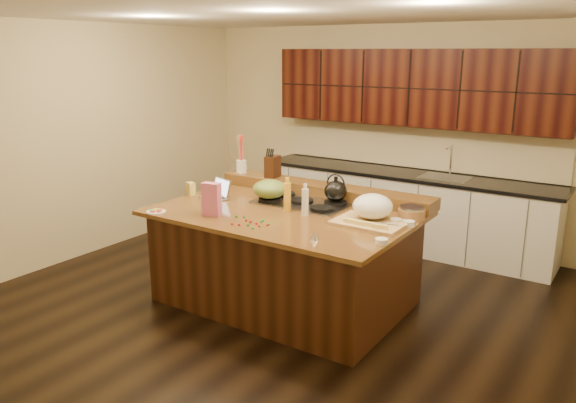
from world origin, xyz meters
The scene contains 35 objects.
room centered at (0.00, 0.00, 1.35)m, with size 5.52×5.02×2.72m.
island centered at (0.00, 0.00, 0.46)m, with size 2.40×1.60×0.92m.
back_ledge centered at (0.00, 0.70, 0.98)m, with size 2.40×0.30×0.12m, color black.
cooktop centered at (0.00, 0.30, 0.94)m, with size 0.92×0.52×0.05m.
back_counter centered at (0.30, 2.23, 0.98)m, with size 3.70×0.66×2.40m.
kettle centered at (0.30, 0.43, 1.07)m, with size 0.22×0.22×0.20m, color black.
green_bowl centered at (-0.30, 0.17, 1.06)m, with size 0.34×0.34×0.18m, color #5B762F.
laptop centered at (-0.84, 0.01, 0.97)m, with size 0.34×0.30×0.20m.
oil_bottle centered at (0.02, 0.01, 1.06)m, with size 0.07×0.07×0.27m, color gold.
vinegar_bottle centered at (0.24, -0.03, 1.04)m, with size 0.06×0.06×0.25m, color silver.
wooden_tray centered at (0.83, 0.13, 1.03)m, with size 0.61×0.49×0.25m.
ramekin_a centered at (1.15, -0.36, 0.94)m, with size 0.10×0.10×0.04m, color white.
ramekin_b centered at (1.15, 0.20, 0.94)m, with size 0.10×0.10×0.04m, color white.
ramekin_c centered at (1.03, 0.20, 0.94)m, with size 0.10×0.10×0.04m, color white.
strainer_bowl centered at (1.08, 0.43, 0.97)m, with size 0.24×0.24×0.09m, color #996B3F.
kitchen_timer centered at (0.66, -0.56, 0.96)m, with size 0.08×0.08×0.07m, color silver.
pink_bag centered at (-0.47, -0.49, 1.07)m, with size 0.16×0.09×0.30m, color #CE6184.
candy_plate centered at (-0.97, -0.71, 0.93)m, with size 0.18×0.18×0.01m, color white.
package_box centered at (-1.15, -0.05, 0.99)m, with size 0.10×0.07×0.13m, color gold.
utensil_crock centered at (-1.07, 0.70, 1.11)m, with size 0.12×0.12×0.14m, color white.
knife_block centered at (-0.64, 0.70, 1.16)m, with size 0.12×0.19×0.23m, color black.
gumdrop_0 centered at (-0.07, -0.60, 0.93)m, with size 0.02×0.02×0.02m, color red.
gumdrop_1 centered at (-0.25, -0.42, 0.93)m, with size 0.02×0.02×0.02m, color #198C26.
gumdrop_2 centered at (-0.04, -0.48, 0.93)m, with size 0.02×0.02×0.02m, color red.
gumdrop_3 centered at (0.08, -0.61, 0.93)m, with size 0.02×0.02×0.02m, color #198C26.
gumdrop_4 centered at (0.04, -0.50, 0.93)m, with size 0.02×0.02×0.02m, color red.
gumdrop_5 centered at (0.04, -0.42, 0.93)m, with size 0.02×0.02×0.02m, color #198C26.
gumdrop_6 centered at (-0.10, -0.47, 0.93)m, with size 0.02×0.02×0.02m, color red.
gumdrop_7 centered at (0.02, -0.38, 0.93)m, with size 0.02×0.02×0.02m, color #198C26.
gumdrop_8 centered at (-0.14, -0.62, 0.93)m, with size 0.02×0.02×0.02m, color red.
gumdrop_9 centered at (0.13, -0.45, 0.93)m, with size 0.02×0.02×0.02m, color #198C26.
gumdrop_10 centered at (0.14, -0.48, 0.93)m, with size 0.02×0.02×0.02m, color red.
gumdrop_11 centered at (0.00, -0.56, 0.93)m, with size 0.02×0.02×0.02m, color #198C26.
gumdrop_12 centered at (0.10, -0.54, 0.93)m, with size 0.02×0.02×0.02m, color red.
gumdrop_13 centered at (-0.18, -0.40, 0.93)m, with size 0.02×0.02×0.02m, color #198C26.
Camera 1 is at (2.84, -4.20, 2.37)m, focal length 35.00 mm.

